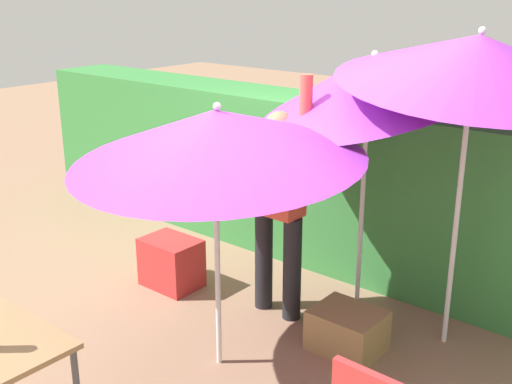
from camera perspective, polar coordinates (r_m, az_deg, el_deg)
ground_plane at (r=4.63m, az=-2.44°, el=-13.97°), size 24.00×24.00×0.00m
hedge_row at (r=5.63m, az=9.63°, el=0.20°), size 8.00×0.70×1.48m
umbrella_rainbow at (r=4.28m, az=19.17°, el=11.17°), size 1.80×1.78×2.32m
umbrella_orange at (r=3.86m, az=-3.59°, el=5.07°), size 1.83×1.85×1.82m
umbrella_yellow at (r=4.66m, az=10.31°, el=10.03°), size 1.90×1.83×2.33m
person_vendor at (r=4.72m, az=2.04°, el=-0.67°), size 0.55×0.23×1.88m
cooler_box at (r=5.46m, az=-7.60°, el=-6.29°), size 0.48×0.35×0.42m
crate_cardboard at (r=4.60m, az=8.18°, el=-12.19°), size 0.48×0.40×0.30m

